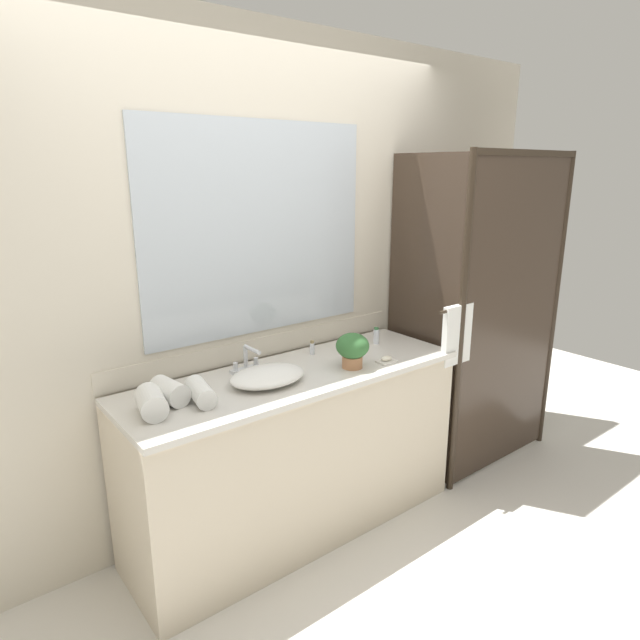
{
  "coord_description": "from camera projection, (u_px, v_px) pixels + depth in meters",
  "views": [
    {
      "loc": [
        -1.5,
        -2.1,
        1.89
      ],
      "look_at": [
        0.15,
        0.0,
        1.15
      ],
      "focal_mm": 30.63,
      "sensor_mm": 36.0,
      "label": 1
    }
  ],
  "objects": [
    {
      "name": "vanity_cabinet",
      "position": [
        297.0,
        452.0,
        2.88
      ],
      "size": [
        1.8,
        0.58,
        0.9
      ],
      "color": "beige",
      "rests_on": "ground_plane"
    },
    {
      "name": "wall_back_with_mirror",
      "position": [
        258.0,
        283.0,
        2.9
      ],
      "size": [
        4.4,
        0.06,
        2.6
      ],
      "color": "beige",
      "rests_on": "ground_plane"
    },
    {
      "name": "amenity_bottle_conditioner",
      "position": [
        376.0,
        336.0,
        3.2
      ],
      "size": [
        0.03,
        0.03,
        0.1
      ],
      "color": "silver",
      "rests_on": "vanity_cabinet"
    },
    {
      "name": "soap_dish",
      "position": [
        387.0,
        360.0,
        2.89
      ],
      "size": [
        0.1,
        0.07,
        0.04
      ],
      "color": "silver",
      "rests_on": "vanity_cabinet"
    },
    {
      "name": "potted_plant",
      "position": [
        352.0,
        348.0,
        2.79
      ],
      "size": [
        0.17,
        0.17,
        0.18
      ],
      "color": "#B77A51",
      "rests_on": "vanity_cabinet"
    },
    {
      "name": "amenity_bottle_lotion",
      "position": [
        312.0,
        348.0,
        3.01
      ],
      "size": [
        0.03,
        0.03,
        0.08
      ],
      "color": "silver",
      "rests_on": "vanity_cabinet"
    },
    {
      "name": "rolled_towel_far_edge",
      "position": [
        201.0,
        392.0,
        2.39
      ],
      "size": [
        0.13,
        0.23,
        0.09
      ],
      "primitive_type": "cylinder",
      "rotation": [
        1.57,
        0.0,
        -0.19
      ],
      "color": "white",
      "rests_on": "vanity_cabinet"
    },
    {
      "name": "faucet",
      "position": [
        247.0,
        362.0,
        2.75
      ],
      "size": [
        0.17,
        0.16,
        0.14
      ],
      "color": "silver",
      "rests_on": "vanity_cabinet"
    },
    {
      "name": "shower_enclosure",
      "position": [
        484.0,
        316.0,
        3.33
      ],
      "size": [
        1.2,
        0.59,
        2.0
      ],
      "color": "#2D2319",
      "rests_on": "ground_plane"
    },
    {
      "name": "ground_plane",
      "position": [
        298.0,
        526.0,
        2.99
      ],
      "size": [
        8.0,
        8.0,
        0.0
      ],
      "primitive_type": "plane",
      "color": "silver"
    },
    {
      "name": "rolled_towel_middle",
      "position": [
        170.0,
        391.0,
        2.38
      ],
      "size": [
        0.13,
        0.19,
        0.11
      ],
      "primitive_type": "cylinder",
      "rotation": [
        1.57,
        0.0,
        0.14
      ],
      "color": "white",
      "rests_on": "vanity_cabinet"
    },
    {
      "name": "rolled_towel_near_edge",
      "position": [
        151.0,
        402.0,
        2.26
      ],
      "size": [
        0.15,
        0.21,
        0.11
      ],
      "primitive_type": "cylinder",
      "rotation": [
        1.57,
        0.0,
        -0.21
      ],
      "color": "white",
      "rests_on": "vanity_cabinet"
    },
    {
      "name": "sink_basin",
      "position": [
        268.0,
        376.0,
        2.61
      ],
      "size": [
        0.38,
        0.28,
        0.07
      ],
      "primitive_type": "ellipsoid",
      "color": "white",
      "rests_on": "vanity_cabinet"
    }
  ]
}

